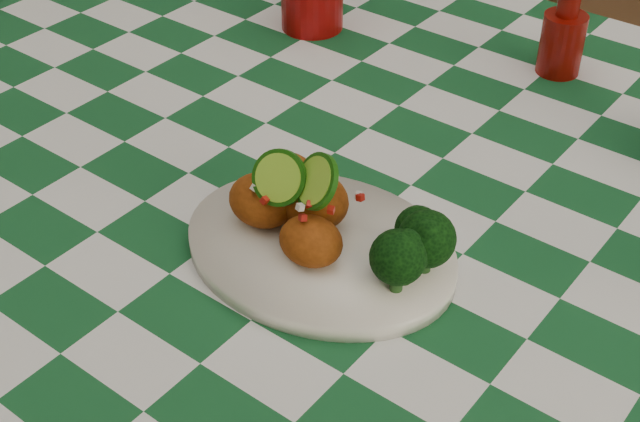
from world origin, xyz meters
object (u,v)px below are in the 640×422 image
Objects in this scene: ketchup_bottle at (565,28)px; dining_table at (393,422)px; plate at (320,249)px; wooden_chair_left at (415,85)px; fried_chicken_pile at (306,201)px.

dining_table is at bearing -91.99° from ketchup_bottle.
plate reaches higher than dining_table.
dining_table is 0.56m from ketchup_bottle.
fried_chicken_pile is at bearing -61.56° from wooden_chair_left.
fried_chicken_pile is at bearing -98.30° from dining_table.
ketchup_bottle reaches higher than dining_table.
wooden_chair_left reaches higher than plate.
dining_table is 1.87× the size of wooden_chair_left.
plate is at bearing -92.05° from ketchup_bottle.
dining_table is at bearing 81.70° from fried_chicken_pile.
fried_chicken_pile is 1.03m from wooden_chair_left.
dining_table is at bearing 87.83° from plate.
dining_table is 0.83m from wooden_chair_left.
ketchup_bottle is at bearing -37.66° from wooden_chair_left.
plate is at bearing -92.17° from dining_table.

